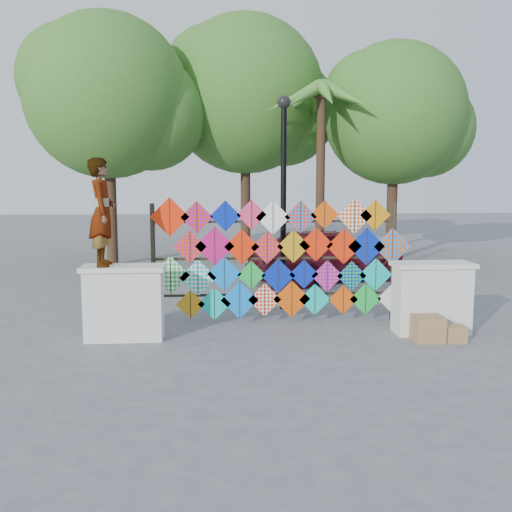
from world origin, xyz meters
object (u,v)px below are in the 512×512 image
Objects in this scene: kite_rack at (279,260)px; vendor_woman at (102,212)px; lamppost at (283,182)px; sedan at (328,254)px.

vendor_woman reaches higher than kite_rack.
lamppost is at bearing -61.21° from vendor_woman.
lamppost is at bearing 80.05° from kite_rack.
sedan is at bearing -46.34° from vendor_woman.
kite_rack is 1.13× the size of sedan.
kite_rack is at bearing 138.14° from sedan.
kite_rack is 3.37m from vendor_woman.
vendor_woman is 0.41× the size of lamppost.
lamppost is at bearing 134.09° from sedan.
lamppost reaches higher than vendor_woman.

